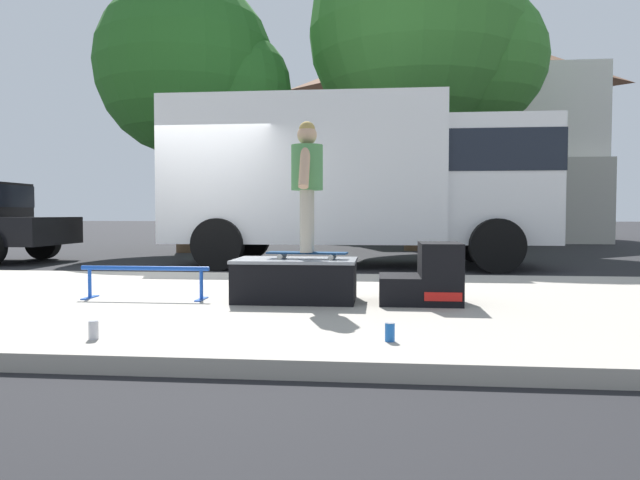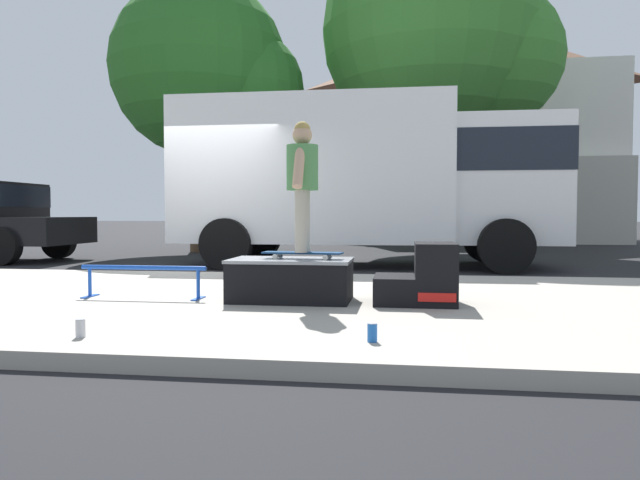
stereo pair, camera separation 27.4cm
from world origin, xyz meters
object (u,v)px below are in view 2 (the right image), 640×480
Objects in this scene: grind_rail at (143,274)px; box_truck at (367,175)px; skate_box at (291,278)px; street_tree_neighbour at (443,39)px; kicker_ramp at (423,278)px; soda_can at (80,328)px; street_tree_main at (210,74)px; skateboard at (302,253)px; soda_can_b at (372,333)px; skater_kid at (302,175)px.

box_truck is (1.93, 5.39, 1.34)m from grind_rail.
street_tree_neighbour is (2.06, 10.10, 5.17)m from skate_box.
skate_box is at bearing 179.98° from kicker_ramp.
box_truck reaches higher than skate_box.
street_tree_main is at bearing 104.00° from soda_can.
soda_can is at bearing -141.61° from kicker_ramp.
kicker_ramp is 5.60m from box_truck.
grind_rail is at bearing -179.59° from kicker_ramp.
soda_can is (-2.39, -1.89, -0.18)m from kicker_ramp.
soda_can is at bearing -123.25° from skateboard.
grind_rail is at bearing 144.25° from soda_can_b.
skater_kid is at bearing -100.91° from street_tree_neighbour.
grind_rail is 10.48× the size of soda_can_b.
street_tree_neighbour is at bearing 75.14° from soda_can.
box_truck is at bearing 78.13° from soda_can.
street_tree_neighbour reaches higher than skate_box.
grind_rail is at bearing -179.24° from skate_box.
kicker_ramp is 1.52m from skater_kid.
street_tree_main reaches higher than soda_can_b.
skate_box is at bearing 173.63° from skater_kid.
skate_box is 1.97m from soda_can_b.
skate_box is at bearing 59.46° from soda_can.
skate_box is 1.54× the size of kicker_ramp.
grind_rail is 0.16× the size of street_tree_neighbour.
kicker_ramp is 3.05m from soda_can.
skater_kid is 0.18× the size of box_truck.
box_truck is at bearing 86.86° from skater_kid.
grind_rail is at bearing 102.25° from soda_can.
kicker_ramp is at bearing -80.90° from box_truck.
grind_rail reaches higher than soda_can.
box_truck is (0.29, 5.38, 1.11)m from skateboard.
soda_can_b is at bearing -35.75° from grind_rail.
skater_kid is (0.00, -0.00, 0.75)m from skateboard.
grind_rail is (-1.52, -0.02, 0.02)m from skate_box.
skateboard is at bearing -66.18° from street_tree_main.
skater_kid is 2.23m from soda_can_b.
soda_can and soda_can_b have the same top height.
soda_can is 7.57m from box_truck.
skater_kid is 0.15× the size of street_tree_neighbour.
skate_box is at bearing 0.76° from grind_rail.
skateboard is 0.63× the size of skater_kid.
street_tree_main is at bearing 140.53° from box_truck.
street_tree_main is (-2.27, 8.85, 4.13)m from grind_rail.
soda_can_b is (0.77, -1.74, -0.41)m from skateboard.
skate_box reaches higher than grind_rail.
kicker_ramp reaches higher than soda_can_b.
skater_kid is 10.01× the size of soda_can.
skateboard reaches higher than soda_can.
box_truck is (-0.48, 7.12, 1.52)m from soda_can_b.
box_truck reaches higher than soda_can_b.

